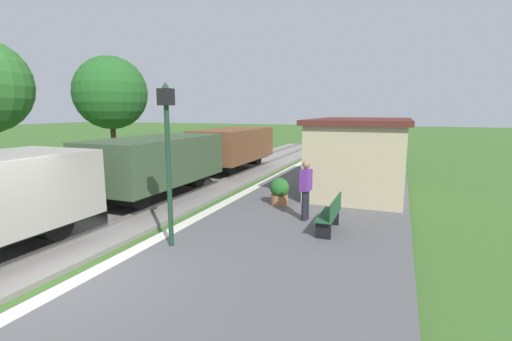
{
  "coord_description": "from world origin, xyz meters",
  "views": [
    {
      "loc": [
        5.77,
        -4.54,
        3.34
      ],
      "look_at": [
        1.11,
        7.3,
        1.24
      ],
      "focal_mm": 25.63,
      "sensor_mm": 36.0,
      "label": 1
    }
  ],
  "objects": [
    {
      "name": "platform_edge_stripe",
      "position": [
        0.4,
        0.0,
        0.25
      ],
      "size": [
        0.36,
        60.0,
        0.01
      ],
      "primitive_type": "cube",
      "color": "silver",
      "rests_on": "platform_slab"
    },
    {
      "name": "person_waiting",
      "position": [
        3.39,
        5.35,
        1.18
      ],
      "size": [
        0.3,
        0.42,
        1.71
      ],
      "rotation": [
        0.0,
        0.0,
        2.97
      ],
      "color": "black",
      "rests_on": "platform_slab"
    },
    {
      "name": "potted_planter",
      "position": [
        2.19,
        6.67,
        0.72
      ],
      "size": [
        0.64,
        0.64,
        0.92
      ],
      "color": "#9E6642",
      "rests_on": "platform_slab"
    },
    {
      "name": "freight_train",
      "position": [
        -2.4,
        6.33,
        1.4
      ],
      "size": [
        2.5,
        19.4,
        2.12
      ],
      "color": "gray",
      "rests_on": "rail_near"
    },
    {
      "name": "station_hut",
      "position": [
        4.4,
        9.87,
        1.65
      ],
      "size": [
        3.5,
        5.8,
        2.78
      ],
      "color": "tan",
      "rests_on": "platform_slab"
    },
    {
      "name": "tree_trackside_far",
      "position": [
        -8.87,
        11.26,
        4.26
      ],
      "size": [
        3.89,
        3.89,
        6.22
      ],
      "color": "#4C3823",
      "rests_on": "ground"
    },
    {
      "name": "platform_slab",
      "position": [
        3.2,
        0.0,
        0.12
      ],
      "size": [
        6.0,
        60.0,
        0.25
      ],
      "primitive_type": "cube",
      "color": "#565659",
      "rests_on": "ground"
    },
    {
      "name": "lamp_post_near",
      "position": [
        1.0,
        2.24,
        2.8
      ],
      "size": [
        0.28,
        0.28,
        3.7
      ],
      "color": "#193823",
      "rests_on": "platform_slab"
    },
    {
      "name": "bench_near_hut",
      "position": [
        4.25,
        4.58,
        0.72
      ],
      "size": [
        0.42,
        1.5,
        0.91
      ],
      "color": "#1E4C2D",
      "rests_on": "platform_slab"
    },
    {
      "name": "bench_down_platform",
      "position": [
        4.25,
        14.06,
        0.72
      ],
      "size": [
        0.42,
        1.5,
        0.91
      ],
      "color": "#1E4C2D",
      "rests_on": "platform_slab"
    },
    {
      "name": "ground_plane",
      "position": [
        0.0,
        0.0,
        0.0
      ],
      "size": [
        160.0,
        160.0,
        0.0
      ],
      "primitive_type": "plane",
      "color": "#3D6628"
    }
  ]
}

